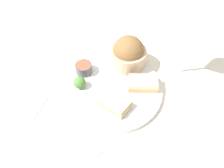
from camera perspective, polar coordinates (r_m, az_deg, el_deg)
The scene contains 9 objects.
ground_plane at distance 0.83m, azimuth -0.00°, elevation -1.53°, with size 4.00×4.00×0.00m, color beige.
dinner_plate at distance 0.82m, azimuth -0.00°, elevation -1.22°, with size 0.29×0.29×0.01m.
salad_bowl at distance 0.86m, azimuth 3.32°, elevation 6.19°, with size 0.11×0.11×0.10m.
sauce_ramekin at distance 0.85m, azimuth -5.77°, elevation 3.27°, with size 0.05×0.05×0.03m.
cheese_toast_near at distance 0.77m, azimuth 0.51°, elevation -3.86°, with size 0.10×0.08×0.03m.
cheese_toast_far at distance 0.82m, azimuth 6.35°, elevation 0.14°, with size 0.10×0.08×0.03m.
wine_glass at distance 0.82m, azimuth 15.57°, elevation 8.79°, with size 0.08×0.08×0.18m.
garnish at distance 0.82m, azimuth -6.60°, elevation 0.29°, with size 0.04×0.04×0.04m.
napkin at distance 0.86m, azimuth -17.63°, elevation -2.20°, with size 0.14×0.13×0.01m.
Camera 1 is at (-0.17, 0.50, 0.64)m, focal length 45.00 mm.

